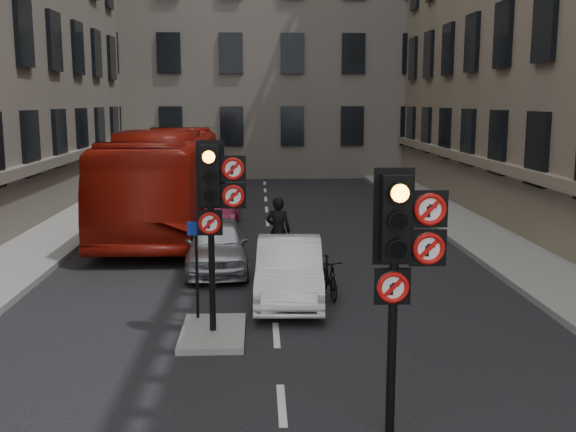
{
  "coord_description": "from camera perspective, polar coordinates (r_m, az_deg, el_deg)",
  "views": [
    {
      "loc": [
        -0.31,
        -7.26,
        4.41
      ],
      "look_at": [
        0.15,
        3.27,
        2.6
      ],
      "focal_mm": 42.0,
      "sensor_mm": 36.0,
      "label": 1
    }
  ],
  "objects": [
    {
      "name": "bus_red",
      "position": [
        23.85,
        -10.34,
        3.08
      ],
      "size": [
        2.89,
        12.28,
        3.42
      ],
      "primitive_type": "imported",
      "rotation": [
        0.0,
        0.0,
        0.0
      ],
      "color": "maroon",
      "rests_on": "ground"
    },
    {
      "name": "pavement_right",
      "position": [
        21.12,
        18.41,
        -2.6
      ],
      "size": [
        3.0,
        50.0,
        0.16
      ],
      "primitive_type": "cube",
      "color": "gray",
      "rests_on": "ground"
    },
    {
      "name": "motorcycle",
      "position": [
        15.35,
        3.49,
        -5.18
      ],
      "size": [
        0.62,
        1.58,
        0.92
      ],
      "primitive_type": "imported",
      "rotation": [
        0.0,
        0.0,
        0.12
      ],
      "color": "black",
      "rests_on": "ground"
    },
    {
      "name": "centre_island",
      "position": [
        13.04,
        -6.36,
        -9.81
      ],
      "size": [
        1.2,
        2.0,
        0.12
      ],
      "primitive_type": "cube",
      "color": "gray",
      "rests_on": "ground"
    },
    {
      "name": "motorcyclist",
      "position": [
        18.23,
        -0.84,
        -1.25
      ],
      "size": [
        0.76,
        0.59,
        1.87
      ],
      "primitive_type": "imported",
      "rotation": [
        0.0,
        0.0,
        2.91
      ],
      "color": "black",
      "rests_on": "ground"
    },
    {
      "name": "signal_near",
      "position": [
        8.64,
        9.58,
        -2.59
      ],
      "size": [
        0.91,
        0.4,
        3.58
      ],
      "color": "black",
      "rests_on": "ground"
    },
    {
      "name": "car_white",
      "position": [
        15.11,
        0.11,
        -4.56
      ],
      "size": [
        1.6,
        4.15,
        1.35
      ],
      "primitive_type": "imported",
      "rotation": [
        0.0,
        0.0,
        -0.04
      ],
      "color": "white",
      "rests_on": "ground"
    },
    {
      "name": "building_far",
      "position": [
        45.6,
        -2.19,
        16.77
      ],
      "size": [
        30.0,
        14.0,
        20.0
      ],
      "primitive_type": "cube",
      "color": "slate",
      "rests_on": "ground"
    },
    {
      "name": "car_silver",
      "position": [
        17.8,
        -6.04,
        -2.42
      ],
      "size": [
        1.81,
        4.05,
        1.35
      ],
      "primitive_type": "imported",
      "rotation": [
        0.0,
        0.0,
        0.06
      ],
      "color": "#9D9EA4",
      "rests_on": "ground"
    },
    {
      "name": "signal_far",
      "position": [
        12.39,
        -6.19,
        1.77
      ],
      "size": [
        0.91,
        0.4,
        3.58
      ],
      "color": "black",
      "rests_on": "centre_island"
    },
    {
      "name": "car_pink",
      "position": [
        23.83,
        -6.46,
        0.63
      ],
      "size": [
        2.0,
        4.64,
        1.33
      ],
      "primitive_type": "imported",
      "rotation": [
        0.0,
        0.0,
        -0.03
      ],
      "color": "#CF3D75",
      "rests_on": "ground"
    },
    {
      "name": "info_sign",
      "position": [
        13.39,
        -7.76,
        -3.39
      ],
      "size": [
        0.34,
        0.11,
        1.96
      ],
      "rotation": [
        0.0,
        0.0,
        0.07
      ],
      "color": "black",
      "rests_on": "centre_island"
    },
    {
      "name": "pavement_left",
      "position": [
        20.9,
        -21.71,
        -2.92
      ],
      "size": [
        3.0,
        50.0,
        0.16
      ],
      "primitive_type": "cube",
      "color": "gray",
      "rests_on": "ground"
    }
  ]
}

